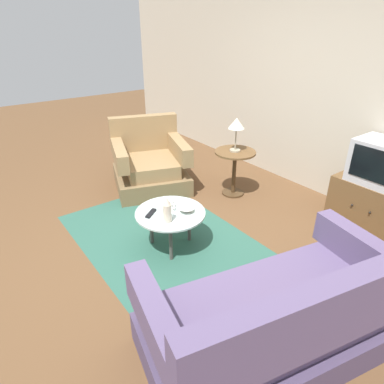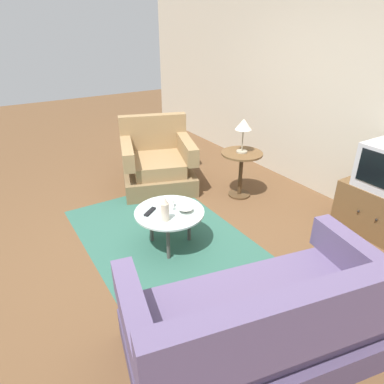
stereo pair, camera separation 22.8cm
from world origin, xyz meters
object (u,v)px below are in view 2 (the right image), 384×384
object	(u,v)px
coffee_table	(169,215)
tv_remote_dark	(150,212)
tv_stand	(380,211)
side_table	(241,165)
bowl	(185,210)
mug	(170,204)
couch	(262,325)
armchair	(157,164)
vase	(165,209)
table_lamp	(244,126)

from	to	relation	value
coffee_table	tv_remote_dark	world-z (taller)	tv_remote_dark
tv_stand	tv_remote_dark	world-z (taller)	tv_stand
side_table	bowl	world-z (taller)	side_table
mug	bowl	xyz separation A→B (m)	(0.15, 0.08, -0.02)
side_table	mug	size ratio (longest dim) A/B	4.90
couch	tv_remote_dark	world-z (taller)	couch
couch	mug	distance (m)	1.52
side_table	tv_remote_dark	world-z (taller)	side_table
side_table	mug	xyz separation A→B (m)	(0.43, -1.26, 0.01)
couch	coffee_table	distance (m)	1.45
armchair	tv_stand	bearing A→B (deg)	140.92
coffee_table	vase	world-z (taller)	vase
table_lamp	bowl	distance (m)	1.41
side_table	coffee_table	bearing A→B (deg)	-69.35
couch	tv_stand	world-z (taller)	couch
side_table	table_lamp	xyz separation A→B (m)	(-0.01, -0.00, 0.50)
vase	mug	bearing A→B (deg)	140.39
vase	bowl	bearing A→B (deg)	97.38
table_lamp	vase	bearing A→B (deg)	-66.24
vase	coffee_table	bearing A→B (deg)	138.55
armchair	tv_stand	size ratio (longest dim) A/B	1.43
couch	bowl	world-z (taller)	couch
table_lamp	armchair	bearing A→B (deg)	-138.88
tv_stand	bowl	bearing A→B (deg)	-115.24
table_lamp	bowl	world-z (taller)	table_lamp
vase	side_table	bearing A→B (deg)	113.51
tv_remote_dark	mug	bearing A→B (deg)	-38.87
bowl	tv_remote_dark	distance (m)	0.34
couch	mug	xyz separation A→B (m)	(-1.51, 0.15, 0.15)
armchair	tv_remote_dark	bearing A→B (deg)	79.72
couch	bowl	size ratio (longest dim) A/B	12.67
couch	table_lamp	size ratio (longest dim) A/B	4.49
coffee_table	table_lamp	bearing A→B (deg)	110.94
table_lamp	couch	bearing A→B (deg)	-36.00
side_table	tv_stand	bearing A→B (deg)	25.16
couch	side_table	size ratio (longest dim) A/B	3.17
coffee_table	mug	xyz separation A→B (m)	(-0.06, 0.04, 0.08)
tv_stand	vase	size ratio (longest dim) A/B	3.34
side_table	bowl	size ratio (longest dim) A/B	4.00
coffee_table	tv_remote_dark	xyz separation A→B (m)	(-0.08, -0.17, 0.05)
vase	table_lamp	bearing A→B (deg)	113.76
couch	vase	world-z (taller)	couch
couch	side_table	distance (m)	2.40
table_lamp	bowl	bearing A→B (deg)	-63.32
couch	tv_stand	xyz separation A→B (m)	(-0.47, 2.10, -0.03)
tv_stand	table_lamp	size ratio (longest dim) A/B	1.95
armchair	coffee_table	size ratio (longest dim) A/B	1.72
vase	tv_stand	bearing A→B (deg)	68.01
side_table	armchair	bearing A→B (deg)	-139.10
armchair	coffee_table	distance (m)	1.47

